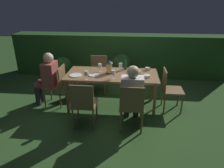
# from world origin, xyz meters

# --- Properties ---
(ground_plane) EXTENTS (16.00, 16.00, 0.00)m
(ground_plane) POSITION_xyz_m (0.00, 0.00, 0.00)
(ground_plane) COLOR #2D5123
(dining_table) EXTENTS (1.85, 0.85, 0.75)m
(dining_table) POSITION_xyz_m (0.00, 0.00, 0.69)
(dining_table) COLOR olive
(dining_table) RESTS_ON ground
(chair_side_left_a) EXTENTS (0.42, 0.40, 0.87)m
(chair_side_left_a) POSITION_xyz_m (-0.42, -0.82, 0.49)
(chair_side_left_a) COLOR brown
(chair_side_left_a) RESTS_ON ground
(chair_head_far) EXTENTS (0.40, 0.42, 0.87)m
(chair_head_far) POSITION_xyz_m (1.17, 0.00, 0.49)
(chair_head_far) COLOR brown
(chair_head_far) RESTS_ON ground
(chair_side_left_b) EXTENTS (0.42, 0.40, 0.87)m
(chair_side_left_b) POSITION_xyz_m (0.42, -0.82, 0.49)
(chair_side_left_b) COLOR brown
(chair_side_left_b) RESTS_ON ground
(person_in_cream) EXTENTS (0.38, 0.47, 1.15)m
(person_in_cream) POSITION_xyz_m (0.42, -0.62, 0.64)
(person_in_cream) COLOR white
(person_in_cream) RESTS_ON ground
(chair_side_right_a) EXTENTS (0.42, 0.40, 0.87)m
(chair_side_right_a) POSITION_xyz_m (-0.42, 0.82, 0.49)
(chair_side_right_a) COLOR brown
(chair_side_right_a) RESTS_ON ground
(chair_head_near) EXTENTS (0.40, 0.42, 0.87)m
(chair_head_near) POSITION_xyz_m (-1.17, 0.00, 0.49)
(chair_head_near) COLOR brown
(chair_head_near) RESTS_ON ground
(person_in_rust) EXTENTS (0.48, 0.38, 1.15)m
(person_in_rust) POSITION_xyz_m (-1.37, 0.00, 0.64)
(person_in_rust) COLOR #9E4C47
(person_in_rust) RESTS_ON ground
(lantern_centerpiece) EXTENTS (0.15, 0.15, 0.27)m
(lantern_centerpiece) POSITION_xyz_m (-0.06, 0.04, 0.89)
(lantern_centerpiece) COLOR black
(lantern_centerpiece) RESTS_ON dining_table
(green_bottle_on_table) EXTENTS (0.07, 0.07, 0.29)m
(green_bottle_on_table) POSITION_xyz_m (0.26, 0.32, 0.86)
(green_bottle_on_table) COLOR #195128
(green_bottle_on_table) RESTS_ON dining_table
(wine_glass_a) EXTENTS (0.08, 0.08, 0.17)m
(wine_glass_a) POSITION_xyz_m (0.05, -0.27, 0.86)
(wine_glass_a) COLOR silver
(wine_glass_a) RESTS_ON dining_table
(wine_glass_b) EXTENTS (0.08, 0.08, 0.17)m
(wine_glass_b) POSITION_xyz_m (0.16, 0.20, 0.86)
(wine_glass_b) COLOR silver
(wine_glass_b) RESTS_ON dining_table
(wine_glass_c) EXTENTS (0.08, 0.08, 0.17)m
(wine_glass_c) POSITION_xyz_m (0.53, -0.25, 0.86)
(wine_glass_c) COLOR silver
(wine_glass_c) RESTS_ON dining_table
(wine_glass_d) EXTENTS (0.08, 0.08, 0.17)m
(wine_glass_d) POSITION_xyz_m (-0.45, -0.36, 0.86)
(wine_glass_d) COLOR silver
(wine_glass_d) RESTS_ON dining_table
(wine_glass_e) EXTENTS (0.08, 0.08, 0.17)m
(wine_glass_e) POSITION_xyz_m (-0.26, 0.12, 0.86)
(wine_glass_e) COLOR silver
(wine_glass_e) RESTS_ON dining_table
(plate_a) EXTENTS (0.21, 0.21, 0.01)m
(plate_a) POSITION_xyz_m (-0.35, -0.13, 0.75)
(plate_a) COLOR silver
(plate_a) RESTS_ON dining_table
(plate_b) EXTENTS (0.24, 0.24, 0.01)m
(plate_b) POSITION_xyz_m (-0.71, -0.17, 0.75)
(plate_b) COLOR white
(plate_b) RESTS_ON dining_table
(bowl_olives) EXTENTS (0.11, 0.11, 0.05)m
(bowl_olives) POSITION_xyz_m (0.73, 0.31, 0.78)
(bowl_olives) COLOR #BCAD8E
(bowl_olives) RESTS_ON dining_table
(bowl_bread) EXTENTS (0.13, 0.13, 0.05)m
(bowl_bread) POSITION_xyz_m (0.69, -0.14, 0.77)
(bowl_bread) COLOR silver
(bowl_bread) RESTS_ON dining_table
(bowl_salad) EXTENTS (0.14, 0.14, 0.05)m
(bowl_salad) POSITION_xyz_m (0.49, 0.15, 0.78)
(bowl_salad) COLOR silver
(bowl_salad) RESTS_ON dining_table
(side_table) EXTENTS (0.50, 0.50, 0.65)m
(side_table) POSITION_xyz_m (-0.60, 2.07, 0.43)
(side_table) COLOR brown
(side_table) RESTS_ON ground
(ice_bucket) EXTENTS (0.26, 0.26, 0.34)m
(ice_bucket) POSITION_xyz_m (-0.60, 2.07, 0.74)
(ice_bucket) COLOR #B2B7BF
(ice_bucket) RESTS_ON side_table
(hedge_backdrop) EXTENTS (6.12, 0.61, 1.20)m
(hedge_backdrop) POSITION_xyz_m (0.00, 2.05, 0.60)
(hedge_backdrop) COLOR #234C1E
(hedge_backdrop) RESTS_ON ground
(potted_plant_by_hedge) EXTENTS (0.48, 0.48, 0.71)m
(potted_plant_by_hedge) POSITION_xyz_m (-1.48, 1.27, 0.39)
(potted_plant_by_hedge) COLOR brown
(potted_plant_by_hedge) RESTS_ON ground
(potted_plant_corner) EXTENTS (0.58, 0.58, 0.79)m
(potted_plant_corner) POSITION_xyz_m (0.12, 1.40, 0.46)
(potted_plant_corner) COLOR brown
(potted_plant_corner) RESTS_ON ground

